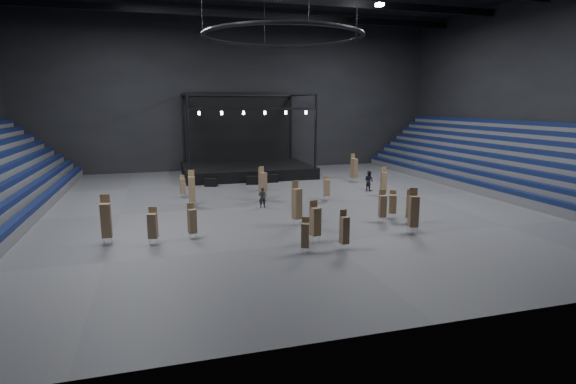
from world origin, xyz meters
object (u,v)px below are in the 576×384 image
object	(u,v)px
chair_stack_0	(315,221)
chair_stack_14	(263,184)
chair_stack_17	(383,206)
chair_stack_10	(305,235)
chair_stack_3	(153,225)
chair_stack_8	(344,229)
chair_stack_15	(384,182)
flight_case_mid	(252,180)
chair_stack_11	(327,187)
chair_stack_13	(354,168)
chair_stack_16	(297,203)
chair_stack_12	(261,179)
flight_case_left	(211,182)
man_center	(262,198)
chair_stack_6	(192,189)
chair_stack_4	(192,221)
chair_stack_5	(183,186)
stage	(245,162)
crew_member	(369,181)
chair_stack_2	(414,211)
flight_case_right	(272,178)
chair_stack_9	(106,219)
chair_stack_1	(393,203)
chair_stack_7	(411,206)

from	to	relation	value
chair_stack_0	chair_stack_14	bearing A→B (deg)	79.17
chair_stack_14	chair_stack_17	world-z (taller)	chair_stack_14
chair_stack_10	chair_stack_14	distance (m)	13.75
chair_stack_3	chair_stack_8	size ratio (longest dim) A/B	0.98
chair_stack_3	chair_stack_15	world-z (taller)	chair_stack_15
flight_case_mid	chair_stack_11	distance (m)	10.28
chair_stack_13	chair_stack_16	xyz separation A→B (m)	(-10.65, -14.32, -0.00)
chair_stack_11	chair_stack_10	bearing A→B (deg)	-105.28
chair_stack_12	flight_case_left	bearing A→B (deg)	145.04
chair_stack_12	chair_stack_16	xyz separation A→B (m)	(-0.38, -12.54, 0.40)
man_center	chair_stack_6	bearing A→B (deg)	-15.31
flight_case_mid	chair_stack_17	size ratio (longest dim) A/B	0.56
flight_case_mid	chair_stack_16	world-z (taller)	chair_stack_16
chair_stack_3	chair_stack_4	size ratio (longest dim) A/B	1.01
chair_stack_6	chair_stack_8	bearing A→B (deg)	-57.53
chair_stack_13	flight_case_mid	bearing A→B (deg)	147.57
chair_stack_4	chair_stack_14	distance (m)	11.38
chair_stack_5	chair_stack_11	world-z (taller)	chair_stack_11
stage	chair_stack_6	distance (m)	16.76
flight_case_left	crew_member	distance (m)	15.33
stage	crew_member	distance (m)	15.80
chair_stack_16	chair_stack_8	bearing A→B (deg)	-99.74
chair_stack_2	chair_stack_5	distance (m)	20.26
chair_stack_14	chair_stack_11	bearing A→B (deg)	-37.97
chair_stack_12	chair_stack_17	bearing A→B (deg)	-64.26
chair_stack_2	chair_stack_5	xyz separation A→B (m)	(-13.20, 15.36, -0.46)
chair_stack_12	chair_stack_15	size ratio (longest dim) A/B	0.81
chair_stack_6	chair_stack_17	world-z (taller)	chair_stack_6
chair_stack_15	chair_stack_10	bearing A→B (deg)	-117.78
chair_stack_2	chair_stack_14	size ratio (longest dim) A/B	1.00
chair_stack_11	crew_member	distance (m)	6.21
flight_case_mid	chair_stack_10	size ratio (longest dim) A/B	0.63
flight_case_right	chair_stack_12	size ratio (longest dim) A/B	0.57
chair_stack_4	chair_stack_11	xyz separation A→B (m)	(11.68, 7.99, -0.02)
chair_stack_15	man_center	world-z (taller)	chair_stack_15
chair_stack_8	chair_stack_6	bearing A→B (deg)	112.39
chair_stack_9	man_center	xyz separation A→B (m)	(10.70, 6.65, -0.69)
chair_stack_4	chair_stack_16	bearing A→B (deg)	-7.64
chair_stack_16	man_center	size ratio (longest dim) A/B	1.86
chair_stack_12	chair_stack_14	bearing A→B (deg)	-96.84
chair_stack_1	chair_stack_2	bearing A→B (deg)	-76.00
chair_stack_15	chair_stack_0	bearing A→B (deg)	-118.96
flight_case_right	chair_stack_11	distance (m)	10.10
chair_stack_15	chair_stack_6	bearing A→B (deg)	-168.83
chair_stack_14	chair_stack_17	bearing A→B (deg)	-78.61
chair_stack_7	chair_stack_9	world-z (taller)	chair_stack_9
chair_stack_13	crew_member	xyz separation A→B (m)	(-0.53, -4.56, -0.59)
chair_stack_3	man_center	size ratio (longest dim) A/B	1.36
chair_stack_4	chair_stack_11	size ratio (longest dim) A/B	1.03
chair_stack_5	man_center	xyz separation A→B (m)	(5.73, -5.80, -0.21)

